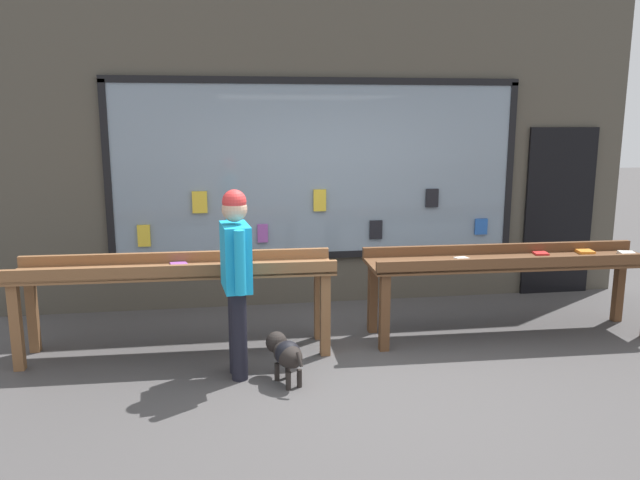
{
  "coord_description": "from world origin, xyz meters",
  "views": [
    {
      "loc": [
        -1.22,
        -4.94,
        2.24
      ],
      "look_at": [
        -0.34,
        0.66,
        1.11
      ],
      "focal_mm": 35.0,
      "sensor_mm": 36.0,
      "label": 1
    }
  ],
  "objects_px": {
    "person_browsing": "(236,270)",
    "display_table_right": "(512,266)",
    "display_table_left": "(176,277)",
    "small_dog": "(286,353)"
  },
  "relations": [
    {
      "from": "display_table_left",
      "to": "person_browsing",
      "type": "bearing_deg",
      "value": -48.26
    },
    {
      "from": "display_table_left",
      "to": "small_dog",
      "type": "height_order",
      "value": "display_table_left"
    },
    {
      "from": "small_dog",
      "to": "person_browsing",
      "type": "bearing_deg",
      "value": 42.14
    },
    {
      "from": "person_browsing",
      "to": "display_table_right",
      "type": "bearing_deg",
      "value": -83.32
    },
    {
      "from": "display_table_right",
      "to": "small_dog",
      "type": "height_order",
      "value": "display_table_right"
    },
    {
      "from": "display_table_left",
      "to": "display_table_right",
      "type": "height_order",
      "value": "display_table_left"
    },
    {
      "from": "display_table_left",
      "to": "small_dog",
      "type": "distance_m",
      "value": 1.34
    },
    {
      "from": "display_table_left",
      "to": "person_browsing",
      "type": "distance_m",
      "value": 0.85
    },
    {
      "from": "display_table_left",
      "to": "display_table_right",
      "type": "bearing_deg",
      "value": 0.03
    },
    {
      "from": "display_table_right",
      "to": "small_dog",
      "type": "distance_m",
      "value": 2.59
    }
  ]
}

